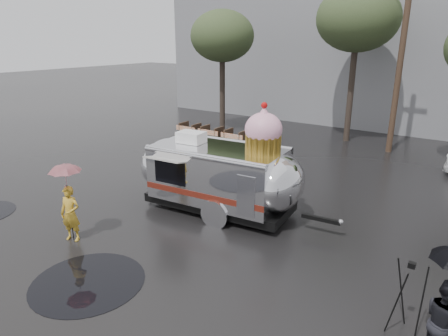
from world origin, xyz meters
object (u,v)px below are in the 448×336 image
Objects in this scene: person_left at (71,214)px; person_right at (445,323)px; tripod at (407,291)px; airstream_trailer at (221,173)px.

person_left is 0.95× the size of person_right.
person_left is at bearing 68.31° from person_right.
person_left is 1.02× the size of tripod.
airstream_trailer is 4.50× the size of tripod.
person_right is 0.83m from tripod.
tripod is (-0.70, 0.42, 0.10)m from person_right.
person_right is at bearing -30.97° from tripod.
airstream_trailer reaches higher than person_right.
airstream_trailer is at bearing 40.20° from person_left.
airstream_trailer is 4.40× the size of person_left.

